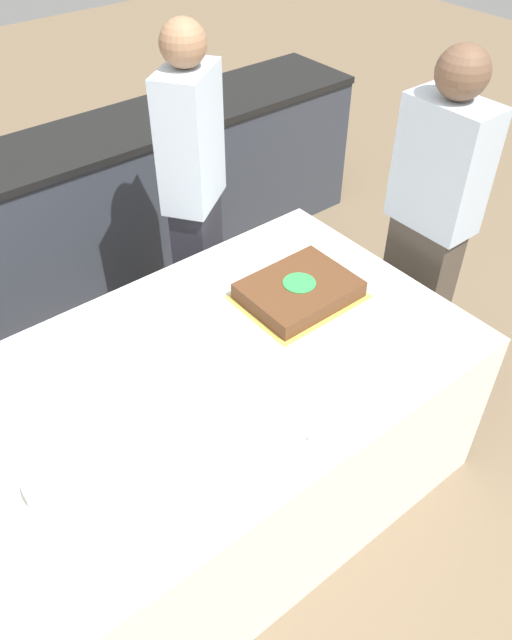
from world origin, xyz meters
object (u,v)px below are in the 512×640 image
Objects in this scene: plate_stack at (61,482)px; person_seated_right at (428,231)px; person_cutting_cake at (195,202)px; cake at (299,290)px.

plate_stack is 1.82m from person_seated_right.
person_cutting_cake is (1.14, 0.96, 0.07)m from plate_stack.
plate_stack is (-1.14, -0.23, -0.00)m from cake.
person_cutting_cake is at bearing 40.01° from plate_stack.
person_seated_right is (0.68, -0.09, 0.05)m from cake.
person_cutting_cake is 1.06m from person_seated_right.
person_seated_right is (1.82, 0.14, 0.05)m from plate_stack.
plate_stack is at bearing 4.47° from person_cutting_cake.
cake reaches higher than plate_stack.
person_cutting_cake is (0.00, 0.73, 0.06)m from cake.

